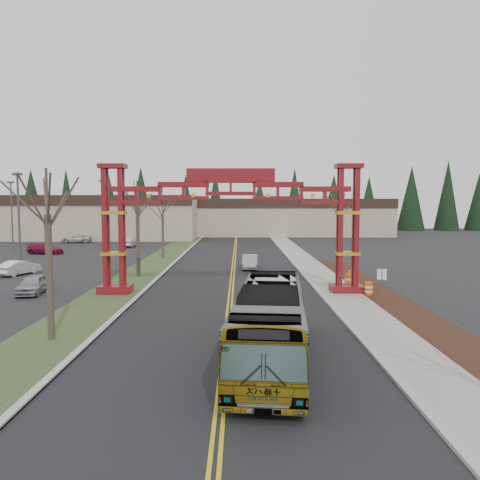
{
  "coord_description": "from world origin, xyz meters",
  "views": [
    {
      "loc": [
        0.6,
        -13.91,
        6.29
      ],
      "look_at": [
        0.63,
        14.27,
        4.03
      ],
      "focal_mm": 35.0,
      "sensor_mm": 36.0,
      "label": 1
    }
  ],
  "objects_px": {
    "light_pole_far": "(102,206)",
    "light_pole_mid": "(12,211)",
    "bare_tree_median_far": "(163,214)",
    "parked_car_near_b": "(19,268)",
    "gateway_arch": "(231,207)",
    "parked_car_mid_a": "(45,249)",
    "bare_tree_median_mid": "(137,206)",
    "transit_bus": "(270,324)",
    "street_sign": "(382,280)",
    "bare_tree_median_near": "(48,215)",
    "retail_building_east": "(286,216)",
    "bare_tree_right_far": "(339,212)",
    "retail_building_west": "(73,216)",
    "barrel_north": "(351,276)",
    "silver_sedan": "(250,262)",
    "barrel_mid": "(348,281)",
    "barrel_south": "(369,289)",
    "parked_car_near_a": "(33,284)",
    "light_pole_near": "(19,215)",
    "parked_car_far_a": "(130,242)",
    "parked_car_far_b": "(76,239)"
  },
  "relations": [
    {
      "from": "transit_bus",
      "to": "parked_car_near_a",
      "type": "distance_m",
      "value": 20.75
    },
    {
      "from": "transit_bus",
      "to": "street_sign",
      "type": "distance_m",
      "value": 11.8
    },
    {
      "from": "parked_car_mid_a",
      "to": "retail_building_west",
      "type": "bearing_deg",
      "value": 24.45
    },
    {
      "from": "bare_tree_median_far",
      "to": "silver_sedan",
      "type": "bearing_deg",
      "value": -40.48
    },
    {
      "from": "parked_car_far_a",
      "to": "gateway_arch",
      "type": "bearing_deg",
      "value": 116.75
    },
    {
      "from": "parked_car_far_b",
      "to": "light_pole_near",
      "type": "relative_size",
      "value": 0.51
    },
    {
      "from": "parked_car_mid_a",
      "to": "bare_tree_median_mid",
      "type": "relative_size",
      "value": 0.55
    },
    {
      "from": "bare_tree_right_far",
      "to": "parked_car_near_b",
      "type": "bearing_deg",
      "value": -172.21
    },
    {
      "from": "gateway_arch",
      "to": "parked_car_near_b",
      "type": "distance_m",
      "value": 21.15
    },
    {
      "from": "parked_car_near_a",
      "to": "light_pole_near",
      "type": "bearing_deg",
      "value": 112.21
    },
    {
      "from": "gateway_arch",
      "to": "parked_car_near_b",
      "type": "relative_size",
      "value": 4.7
    },
    {
      "from": "bare_tree_right_far",
      "to": "bare_tree_median_mid",
      "type": "bearing_deg",
      "value": -164.68
    },
    {
      "from": "street_sign",
      "to": "bare_tree_median_mid",
      "type": "bearing_deg",
      "value": 145.02
    },
    {
      "from": "transit_bus",
      "to": "barrel_south",
      "type": "distance_m",
      "value": 14.88
    },
    {
      "from": "parked_car_mid_a",
      "to": "bare_tree_median_near",
      "type": "xyz_separation_m",
      "value": [
        15.22,
        -36.06,
        5.07
      ]
    },
    {
      "from": "retail_building_west",
      "to": "barrel_north",
      "type": "xyz_separation_m",
      "value": [
        39.43,
        -49.21,
        -3.3
      ]
    },
    {
      "from": "retail_building_east",
      "to": "barrel_mid",
      "type": "xyz_separation_m",
      "value": [
        -1.41,
        -59.97,
        -2.99
      ]
    },
    {
      "from": "transit_bus",
      "to": "parked_car_mid_a",
      "type": "bearing_deg",
      "value": 128.51
    },
    {
      "from": "retail_building_west",
      "to": "bare_tree_median_mid",
      "type": "relative_size",
      "value": 5.68
    },
    {
      "from": "bare_tree_median_far",
      "to": "retail_building_east",
      "type": "bearing_deg",
      "value": 66.61
    },
    {
      "from": "retail_building_east",
      "to": "parked_car_mid_a",
      "type": "relative_size",
      "value": 8.55
    },
    {
      "from": "bare_tree_median_mid",
      "to": "bare_tree_right_far",
      "type": "distance_m",
      "value": 18.67
    },
    {
      "from": "silver_sedan",
      "to": "bare_tree_right_far",
      "type": "height_order",
      "value": "bare_tree_right_far"
    },
    {
      "from": "parked_car_mid_a",
      "to": "street_sign",
      "type": "height_order",
      "value": "street_sign"
    },
    {
      "from": "retail_building_west",
      "to": "silver_sedan",
      "type": "relative_size",
      "value": 11.27
    },
    {
      "from": "silver_sedan",
      "to": "bare_tree_right_far",
      "type": "bearing_deg",
      "value": 3.51
    },
    {
      "from": "parked_car_near_a",
      "to": "street_sign",
      "type": "height_order",
      "value": "street_sign"
    },
    {
      "from": "parked_car_near_a",
      "to": "parked_car_far_b",
      "type": "bearing_deg",
      "value": 98.95
    },
    {
      "from": "parked_car_far_a",
      "to": "light_pole_near",
      "type": "bearing_deg",
      "value": 82.24
    },
    {
      "from": "bare_tree_median_near",
      "to": "barrel_south",
      "type": "height_order",
      "value": "bare_tree_median_near"
    },
    {
      "from": "light_pole_near",
      "to": "parked_car_far_a",
      "type": "bearing_deg",
      "value": 79.14
    },
    {
      "from": "parked_car_near_a",
      "to": "light_pole_mid",
      "type": "relative_size",
      "value": 0.42
    },
    {
      "from": "gateway_arch",
      "to": "light_pole_near",
      "type": "relative_size",
      "value": 2.03
    },
    {
      "from": "light_pole_far",
      "to": "light_pole_mid",
      "type": "bearing_deg",
      "value": -118.54
    },
    {
      "from": "transit_bus",
      "to": "parked_car_mid_a",
      "type": "relative_size",
      "value": 2.46
    },
    {
      "from": "parked_car_near_b",
      "to": "barrel_mid",
      "type": "distance_m",
      "value": 27.98
    },
    {
      "from": "bare_tree_median_mid",
      "to": "gateway_arch",
      "type": "bearing_deg",
      "value": -42.95
    },
    {
      "from": "bare_tree_median_near",
      "to": "bare_tree_right_far",
      "type": "height_order",
      "value": "bare_tree_median_near"
    },
    {
      "from": "transit_bus",
      "to": "light_pole_far",
      "type": "bearing_deg",
      "value": 117.99
    },
    {
      "from": "bare_tree_median_near",
      "to": "street_sign",
      "type": "xyz_separation_m",
      "value": [
        17.04,
        6.51,
        -4.01
      ]
    },
    {
      "from": "retail_building_west",
      "to": "barrel_south",
      "type": "xyz_separation_m",
      "value": [
        39.26,
        -54.92,
        -3.27
      ]
    },
    {
      "from": "silver_sedan",
      "to": "barrel_south",
      "type": "relative_size",
      "value": 4.16
    },
    {
      "from": "gateway_arch",
      "to": "light_pole_far",
      "type": "relative_size",
      "value": 1.85
    },
    {
      "from": "bare_tree_right_far",
      "to": "barrel_mid",
      "type": "distance_m",
      "value": 11.58
    },
    {
      "from": "bare_tree_median_far",
      "to": "parked_car_near_b",
      "type": "bearing_deg",
      "value": -131.84
    },
    {
      "from": "retail_building_east",
      "to": "parked_car_far_a",
      "type": "xyz_separation_m",
      "value": [
        -24.96,
        -27.79,
        -2.81
      ]
    },
    {
      "from": "bare_tree_median_far",
      "to": "bare_tree_right_far",
      "type": "distance_m",
      "value": 19.68
    },
    {
      "from": "gateway_arch",
      "to": "street_sign",
      "type": "height_order",
      "value": "gateway_arch"
    },
    {
      "from": "parked_car_near_a",
      "to": "barrel_north",
      "type": "height_order",
      "value": "parked_car_near_a"
    },
    {
      "from": "street_sign",
      "to": "bare_tree_right_far",
      "type": "bearing_deg",
      "value": 86.76
    }
  ]
}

